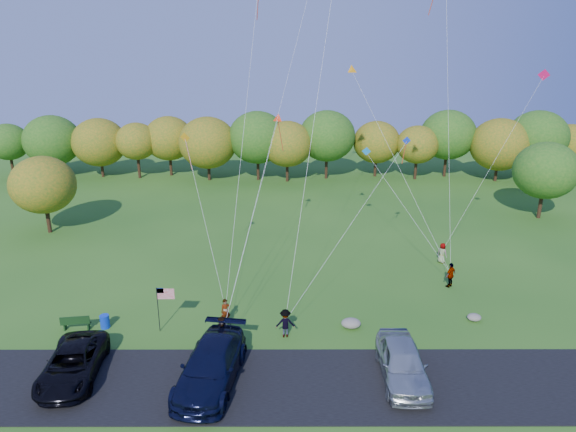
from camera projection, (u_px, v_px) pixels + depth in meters
name	position (u px, v px, depth m)	size (l,w,h in m)	color
ground	(297.00, 340.00, 29.22)	(140.00, 140.00, 0.00)	#295B1A
asphalt_lane	(299.00, 384.00, 25.42)	(44.00, 6.00, 0.06)	black
treeline	(286.00, 145.00, 61.67)	(77.42, 28.38, 8.17)	#3A2515
minivan_dark	(73.00, 363.00, 25.68)	(2.56, 5.56, 1.54)	black
minivan_navy	(211.00, 366.00, 25.22)	(2.63, 6.46, 1.87)	black
minivan_silver	(402.00, 362.00, 25.51)	(2.18, 5.41, 1.84)	#A9B0B4
flyer_a	(226.00, 312.00, 30.76)	(0.59, 0.39, 1.62)	#4C4C59
flyer_b	(223.00, 333.00, 28.16)	(0.94, 0.73, 1.92)	#4C4C59
flyer_c	(285.00, 323.00, 29.38)	(1.10, 0.63, 1.71)	#4C4C59
flyer_d	(451.00, 275.00, 35.48)	(1.05, 0.44, 1.79)	#4C4C59
flyer_e	(442.00, 253.00, 39.52)	(0.78, 0.51, 1.60)	#4C4C59
park_bench	(76.00, 323.00, 30.14)	(1.67, 0.52, 0.92)	black
trash_barrel	(105.00, 321.00, 30.44)	(0.54, 0.54, 0.82)	#0D35CB
flag_assembly	(163.00, 298.00, 29.54)	(1.04, 0.67, 2.81)	black
boulder_near	(351.00, 323.00, 30.47)	(1.17, 0.92, 0.59)	slate
boulder_far	(474.00, 317.00, 31.28)	(0.85, 0.71, 0.45)	gray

